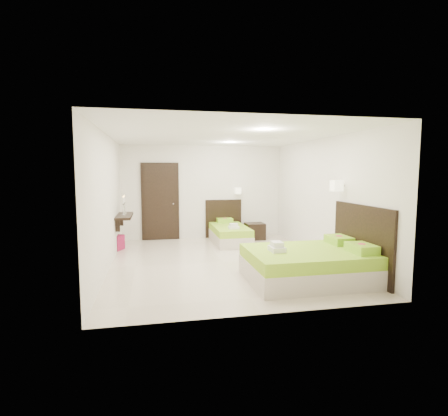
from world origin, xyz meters
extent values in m
plane|color=beige|center=(0.00, 0.00, 0.00)|extent=(5.50, 5.50, 0.00)
cube|color=#BDB3A2|center=(0.57, 1.89, 0.14)|extent=(0.86, 1.73, 0.28)
cube|color=#76AD1B|center=(0.57, 1.89, 0.36)|extent=(0.85, 1.71, 0.17)
cube|color=black|center=(0.57, 2.72, 0.54)|extent=(1.04, 0.05, 1.08)
cube|color=#83BC22|center=(0.57, 2.53, 0.51)|extent=(0.43, 0.29, 0.12)
cylinder|color=#D53254|center=(0.57, 2.53, 0.57)|extent=(0.10, 0.10, 0.00)
cube|color=silver|center=(0.57, 1.41, 0.48)|extent=(0.26, 0.19, 0.07)
cube|color=silver|center=(0.57, 1.41, 0.55)|extent=(0.19, 0.14, 0.07)
cube|color=#EFEAC5|center=(0.96, 2.57, 1.34)|extent=(0.16, 0.16, 0.17)
cylinder|color=#2D2116|center=(0.96, 2.65, 1.34)|extent=(0.03, 0.16, 0.03)
cube|color=#BDB3A2|center=(1.21, -1.51, 0.17)|extent=(2.07, 1.56, 0.33)
cube|color=#76AD1B|center=(1.21, -1.51, 0.44)|extent=(2.05, 1.54, 0.21)
cube|color=black|center=(2.22, -1.51, 0.65)|extent=(0.05, 1.76, 1.30)
cube|color=#83BC22|center=(1.99, -1.88, 0.61)|extent=(0.35, 0.52, 0.15)
cylinder|color=#D53254|center=(1.99, -1.88, 0.69)|extent=(0.12, 0.12, 0.00)
cube|color=#83BC22|center=(1.99, -1.15, 0.61)|extent=(0.35, 0.52, 0.15)
cylinder|color=#D53254|center=(1.99, -1.15, 0.69)|extent=(0.12, 0.12, 0.00)
cube|color=silver|center=(0.64, -1.51, 0.58)|extent=(0.23, 0.31, 0.08)
cube|color=silver|center=(0.64, -1.51, 0.66)|extent=(0.17, 0.23, 0.08)
cube|color=#EFEAC5|center=(2.07, -0.86, 1.61)|extent=(0.19, 0.19, 0.21)
cylinder|color=#2D2116|center=(2.15, -0.86, 1.61)|extent=(0.16, 0.03, 0.03)
cube|color=black|center=(1.37, 2.24, 0.23)|extent=(0.52, 0.47, 0.45)
cube|color=maroon|center=(-2.32, 1.63, 0.17)|extent=(0.46, 0.46, 0.35)
cube|color=black|center=(-1.20, 2.71, 1.05)|extent=(1.02, 0.06, 2.14)
cube|color=black|center=(-1.20, 2.67, 1.05)|extent=(0.88, 0.04, 2.06)
cylinder|color=silver|center=(-0.85, 2.64, 1.00)|extent=(0.03, 0.10, 0.03)
cube|color=black|center=(-2.08, 1.60, 0.82)|extent=(0.35, 1.20, 0.06)
cube|color=black|center=(-2.19, 1.15, 0.67)|extent=(0.10, 0.04, 0.30)
cube|color=black|center=(-2.19, 2.05, 0.67)|extent=(0.10, 0.04, 0.30)
cylinder|color=silver|center=(-2.08, 1.45, 0.86)|extent=(0.10, 0.10, 0.02)
cylinder|color=silver|center=(-2.08, 1.45, 0.98)|extent=(0.02, 0.02, 0.22)
cone|color=silver|center=(-2.08, 1.45, 1.11)|extent=(0.07, 0.07, 0.04)
cylinder|color=white|center=(-2.08, 1.45, 1.20)|extent=(0.02, 0.02, 0.15)
sphere|color=#FFB23F|center=(-2.08, 1.45, 1.29)|extent=(0.02, 0.02, 0.02)
cylinder|color=silver|center=(-2.08, 1.75, 0.86)|extent=(0.10, 0.10, 0.02)
cylinder|color=silver|center=(-2.08, 1.75, 0.98)|extent=(0.02, 0.02, 0.22)
cone|color=silver|center=(-2.08, 1.75, 1.11)|extent=(0.07, 0.07, 0.04)
cylinder|color=white|center=(-2.08, 1.75, 1.20)|extent=(0.02, 0.02, 0.15)
sphere|color=#FFB23F|center=(-2.08, 1.75, 1.29)|extent=(0.02, 0.02, 0.02)
camera|label=1|loc=(-1.38, -7.00, 1.88)|focal=28.00mm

